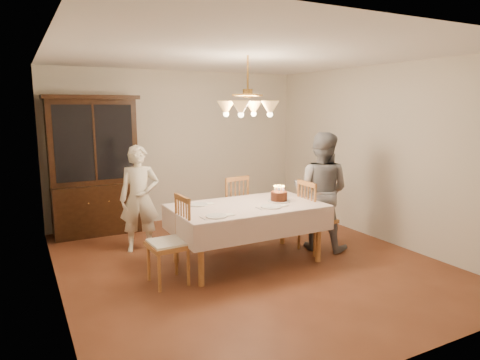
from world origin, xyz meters
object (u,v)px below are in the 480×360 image
dining_table (247,211)px  elderly_woman (139,199)px  china_hutch (94,168)px  birthday_cake (279,197)px  chair_far_side (230,212)px

dining_table → elderly_woman: (-1.09, 1.10, 0.06)m
china_hutch → birthday_cake: china_hutch is taller
china_hutch → birthday_cake: 3.01m
chair_far_side → elderly_woman: elderly_woman is taller
china_hutch → chair_far_side: china_hutch is taller
dining_table → chair_far_side: size_ratio=1.90×
dining_table → elderly_woman: 1.55m
chair_far_side → birthday_cake: (0.26, -0.91, 0.38)m
china_hutch → dining_table: bearing=-56.5°
dining_table → birthday_cake: bearing=-2.3°
chair_far_side → birthday_cake: 1.02m
elderly_woman → birthday_cake: 1.92m
dining_table → china_hutch: china_hutch is taller
elderly_woman → chair_far_side: bearing=8.3°
china_hutch → chair_far_side: 2.26m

